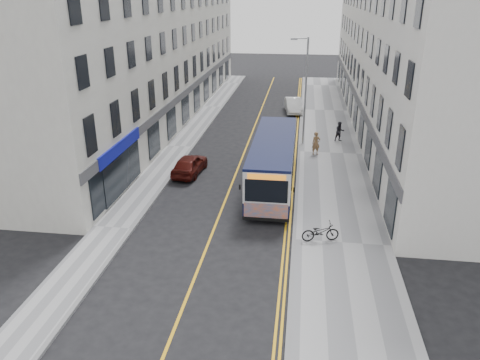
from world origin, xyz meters
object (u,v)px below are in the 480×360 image
(streetlamp, at_px, (305,88))
(bicycle, at_px, (320,232))
(city_bus, at_px, (273,161))
(car_white, at_px, (293,105))
(car_maroon, at_px, (190,164))
(pedestrian_far, at_px, (340,132))
(pedestrian_near, at_px, (316,143))

(streetlamp, distance_m, bicycle, 15.71)
(streetlamp, xyz_separation_m, city_bus, (-1.64, -8.67, -2.73))
(bicycle, relative_size, car_white, 0.43)
(car_maroon, bearing_deg, bicycle, 140.86)
(pedestrian_far, relative_size, car_maroon, 0.41)
(city_bus, xyz_separation_m, pedestrian_far, (4.52, 9.60, -0.76))
(pedestrian_near, height_order, car_maroon, pedestrian_near)
(city_bus, height_order, bicycle, city_bus)
(streetlamp, relative_size, city_bus, 0.77)
(streetlamp, bearing_deg, city_bus, -100.73)
(bicycle, bearing_deg, car_white, -9.37)
(city_bus, height_order, pedestrian_far, city_bus)
(pedestrian_near, height_order, car_white, pedestrian_near)
(city_bus, bearing_deg, car_maroon, 165.27)
(bicycle, bearing_deg, city_bus, 8.41)
(city_bus, xyz_separation_m, pedestrian_near, (2.64, 6.11, -0.70))
(streetlamp, distance_m, pedestrian_far, 4.62)
(streetlamp, relative_size, pedestrian_far, 5.17)
(pedestrian_near, distance_m, car_white, 13.08)
(streetlamp, bearing_deg, car_white, 95.34)
(streetlamp, height_order, pedestrian_near, streetlamp)
(pedestrian_near, bearing_deg, streetlamp, 92.81)
(car_white, bearing_deg, car_maroon, -116.60)
(car_maroon, bearing_deg, car_white, -104.05)
(car_white, bearing_deg, city_bus, -99.34)
(bicycle, bearing_deg, streetlamp, -9.96)
(streetlamp, distance_m, city_bus, 9.24)
(bicycle, bearing_deg, car_maroon, 31.78)
(city_bus, relative_size, pedestrian_far, 6.71)
(streetlamp, distance_m, pedestrian_near, 4.40)
(city_bus, height_order, car_maroon, city_bus)
(streetlamp, height_order, pedestrian_far, streetlamp)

